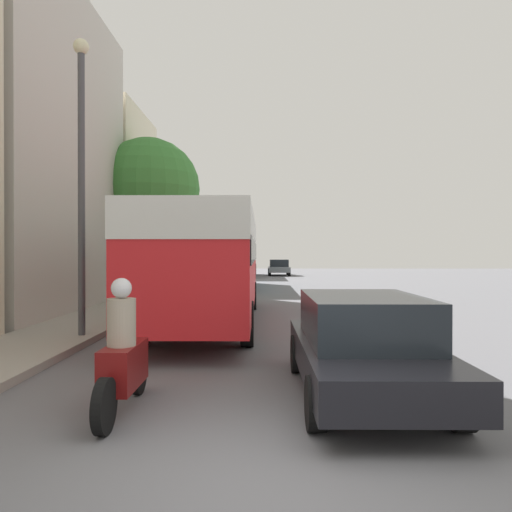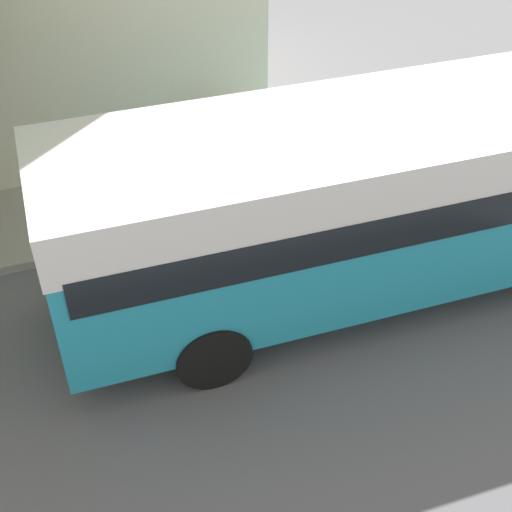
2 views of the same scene
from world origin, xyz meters
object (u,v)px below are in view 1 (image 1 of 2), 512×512
bus_lead (210,255)px  motorcycle_behind_lead (123,359)px  bus_third_in_line (241,255)px  car_crossing (279,267)px  pedestrian_near_curb (168,273)px  bus_following (229,256)px  car_far_curb (363,343)px

bus_lead → motorcycle_behind_lead: 8.13m
bus_third_in_line → car_crossing: bearing=31.0°
car_crossing → pedestrian_near_curb: pedestrian_near_curb is taller
bus_following → car_crossing: (3.50, 15.92, -1.11)m
bus_lead → bus_following: bus_lead is taller
bus_third_in_line → pedestrian_near_curb: bus_third_in_line is taller
car_crossing → bus_following: bearing=77.6°
motorcycle_behind_lead → pedestrian_near_curb: 21.57m
bus_lead → bus_third_in_line: size_ratio=1.17×
motorcycle_behind_lead → car_far_curb: motorcycle_behind_lead is taller
bus_lead → car_far_curb: bearing=-68.1°
bus_following → car_far_curb: 22.24m
bus_following → motorcycle_behind_lead: (0.07, -22.73, -1.17)m
bus_lead → car_crossing: (3.12, 30.63, -1.23)m
bus_following → car_far_curb: bearing=-81.5°
bus_lead → car_crossing: 30.81m
motorcycle_behind_lead → pedestrian_near_curb: bearing=99.0°
car_far_curb → pedestrian_near_curb: bearing=107.9°
bus_lead → car_far_curb: 7.91m
bus_following → car_far_curb: (3.29, -21.97, -1.10)m
bus_third_in_line → car_far_curb: bus_third_in_line is taller
motorcycle_behind_lead → car_crossing: motorcycle_behind_lead is taller
bus_following → pedestrian_near_curb: (-3.32, -1.43, -0.92)m
motorcycle_behind_lead → car_far_curb: 3.32m
motorcycle_behind_lead → pedestrian_near_curb: (-3.39, 21.30, 0.25)m
bus_following → car_crossing: size_ratio=2.12×
motorcycle_behind_lead → pedestrian_near_curb: motorcycle_behind_lead is taller
bus_lead → bus_following: 14.72m
bus_following → car_far_curb: size_ratio=2.11×
bus_following → pedestrian_near_curb: bearing=-156.7°
bus_third_in_line → pedestrian_near_curb: size_ratio=6.22×
bus_lead → motorcycle_behind_lead: bearing=-92.3°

